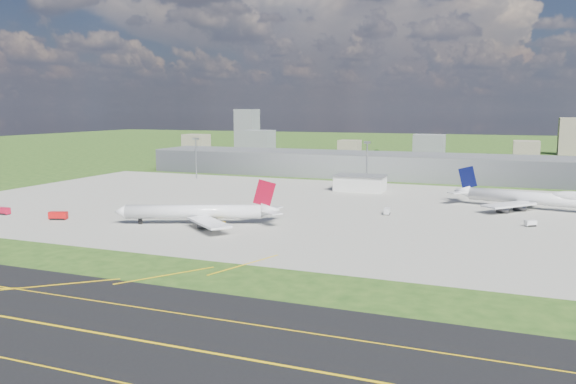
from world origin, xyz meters
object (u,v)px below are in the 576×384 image
(crash_tender, at_px, (4,211))
(van_white_near, at_px, (387,211))
(airliner_blue_quad, at_px, (535,198))
(airliner_red_twin, at_px, (200,212))
(fire_truck, at_px, (58,216))
(tug_yellow, at_px, (221,224))
(van_white_far, at_px, (530,224))

(crash_tender, distance_m, van_white_near, 160.28)
(crash_tender, relative_size, van_white_near, 1.03)
(airliner_blue_quad, bearing_deg, airliner_red_twin, -135.14)
(fire_truck, distance_m, van_white_near, 133.49)
(crash_tender, xyz_separation_m, tug_yellow, (96.23, 10.77, -0.54))
(fire_truck, distance_m, crash_tender, 29.38)
(airliner_red_twin, bearing_deg, airliner_blue_quad, -167.43)
(fire_truck, xyz_separation_m, van_white_far, (175.08, 53.59, -0.41))
(airliner_blue_quad, bearing_deg, crash_tender, -144.76)
(airliner_red_twin, bearing_deg, crash_tender, -13.25)
(airliner_red_twin, xyz_separation_m, airliner_blue_quad, (120.97, 81.30, 0.31))
(airliner_blue_quad, relative_size, tug_yellow, 16.38)
(fire_truck, height_order, van_white_far, fire_truck)
(fire_truck, relative_size, tug_yellow, 1.83)
(van_white_far, bearing_deg, tug_yellow, 163.49)
(van_white_far, bearing_deg, airliner_blue_quad, 47.81)
(crash_tender, height_order, van_white_far, crash_tender)
(airliner_red_twin, bearing_deg, fire_truck, -8.80)
(tug_yellow, xyz_separation_m, van_white_far, (108.23, 42.42, 0.25))
(tug_yellow, bearing_deg, fire_truck, 159.91)
(fire_truck, relative_size, van_white_near, 1.39)
(airliner_red_twin, distance_m, crash_tender, 87.43)
(fire_truck, relative_size, crash_tender, 1.35)
(fire_truck, xyz_separation_m, crash_tender, (-29.38, 0.40, -0.12))
(van_white_far, bearing_deg, van_white_near, 137.04)
(tug_yellow, height_order, van_white_far, van_white_far)
(tug_yellow, bearing_deg, van_white_far, -8.18)
(airliner_blue_quad, bearing_deg, fire_truck, -141.22)
(airliner_blue_quad, distance_m, tug_yellow, 138.75)
(airliner_blue_quad, relative_size, fire_truck, 8.97)
(airliner_red_twin, height_order, van_white_near, airliner_red_twin)
(airliner_red_twin, bearing_deg, tug_yellow, 149.76)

